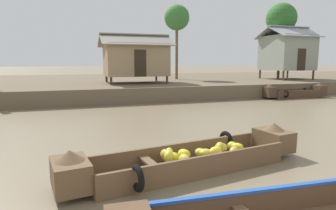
% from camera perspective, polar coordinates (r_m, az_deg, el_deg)
% --- Properties ---
extents(ground_plane, '(300.00, 300.00, 0.00)m').
position_cam_1_polar(ground_plane, '(12.71, -5.89, -2.68)').
color(ground_plane, '#7A6B51').
extents(riverbank_strip, '(160.00, 20.00, 0.94)m').
position_cam_1_polar(riverbank_strip, '(26.57, -12.43, 4.09)').
color(riverbank_strip, brown).
rests_on(riverbank_strip, ground).
extents(banana_boat, '(5.98, 2.31, 0.86)m').
position_cam_1_polar(banana_boat, '(6.70, 4.66, -10.41)').
color(banana_boat, brown).
rests_on(banana_boat, ground).
extents(fishing_skiff_distant, '(4.72, 1.51, 1.01)m').
position_cam_1_polar(fishing_skiff_distant, '(21.57, 23.92, 2.28)').
color(fishing_skiff_distant, '#473323').
rests_on(fishing_skiff_distant, ground).
extents(stilt_house_mid_right, '(4.99, 3.68, 3.50)m').
position_cam_1_polar(stilt_house_mid_right, '(21.04, -6.50, 9.08)').
color(stilt_house_mid_right, '#4C3826').
rests_on(stilt_house_mid_right, riverbank_strip).
extents(stilt_house_right, '(4.19, 4.03, 4.58)m').
position_cam_1_polar(stilt_house_right, '(27.66, 22.56, 9.66)').
color(stilt_house_right, '#4C3826').
rests_on(stilt_house_right, riverbank_strip).
extents(palm_tree_near, '(2.69, 2.69, 6.73)m').
position_cam_1_polar(palm_tree_near, '(28.81, 21.60, 15.63)').
color(palm_tree_near, brown).
rests_on(palm_tree_near, riverbank_strip).
extents(palm_tree_mid, '(2.17, 2.17, 6.37)m').
position_cam_1_polar(palm_tree_mid, '(25.78, 1.78, 16.82)').
color(palm_tree_mid, brown).
rests_on(palm_tree_mid, riverbank_strip).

